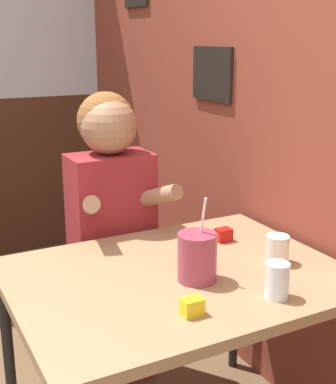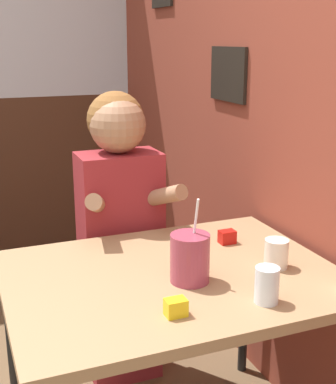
# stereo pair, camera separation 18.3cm
# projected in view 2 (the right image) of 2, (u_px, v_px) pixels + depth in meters

# --- Properties ---
(brick_wall_right) EXTENTS (0.08, 4.52, 2.70)m
(brick_wall_right) POSITION_uv_depth(u_px,v_px,m) (208.00, 66.00, 2.71)
(brick_wall_right) COLOR brown
(brick_wall_right) RESTS_ON ground_plane
(main_table) EXTENTS (1.09, 0.84, 0.73)m
(main_table) POSITION_uv_depth(u_px,v_px,m) (173.00, 290.00, 1.79)
(main_table) COLOR #93704C
(main_table) RESTS_ON ground_plane
(person_seated) EXTENTS (0.42, 0.42, 1.28)m
(person_seated) POSITION_uv_depth(u_px,v_px,m) (120.00, 229.00, 2.28)
(person_seated) COLOR maroon
(person_seated) RESTS_ON ground_plane
(cocktail_pitcher) EXTENTS (0.13, 0.13, 0.28)m
(cocktail_pitcher) POSITION_uv_depth(u_px,v_px,m) (190.00, 258.00, 1.69)
(cocktail_pitcher) COLOR #99384C
(cocktail_pitcher) RESTS_ON main_table
(glass_near_pitcher) EXTENTS (0.07, 0.07, 0.11)m
(glass_near_pitcher) POSITION_uv_depth(u_px,v_px,m) (267.00, 285.00, 1.56)
(glass_near_pitcher) COLOR silver
(glass_near_pitcher) RESTS_ON main_table
(glass_far_side) EXTENTS (0.08, 0.08, 0.10)m
(glass_far_side) POSITION_uv_depth(u_px,v_px,m) (276.00, 253.00, 1.81)
(glass_far_side) COLOR silver
(glass_far_side) RESTS_ON main_table
(condiment_ketchup) EXTENTS (0.06, 0.04, 0.05)m
(condiment_ketchup) POSITION_uv_depth(u_px,v_px,m) (227.00, 237.00, 2.02)
(condiment_ketchup) COLOR #B7140F
(condiment_ketchup) RESTS_ON main_table
(condiment_mustard) EXTENTS (0.06, 0.04, 0.05)m
(condiment_mustard) POSITION_uv_depth(u_px,v_px,m) (176.00, 308.00, 1.49)
(condiment_mustard) COLOR yellow
(condiment_mustard) RESTS_ON main_table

